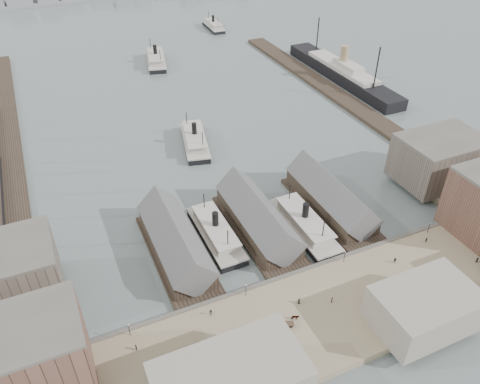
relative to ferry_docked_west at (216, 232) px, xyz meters
name	(u,v)px	position (x,y,z in m)	size (l,w,h in m)	color
ground	(284,266)	(13.00, -18.72, -2.43)	(900.00, 900.00, 0.00)	slate
quay	(322,316)	(13.00, -38.72, -1.43)	(180.00, 30.00, 2.00)	gray
seawall	(293,275)	(13.00, -23.92, -1.28)	(180.00, 1.20, 2.30)	#59544C
west_wharf	(8,149)	(-55.00, 81.28, -1.63)	(10.00, 220.00, 1.60)	#2D231C
east_wharf	(337,95)	(91.00, 71.28, -1.63)	(10.00, 180.00, 1.60)	#2D231C
ferry_shed_west	(175,242)	(-13.00, -1.84, 2.21)	(14.00, 42.00, 12.60)	#2D231C
ferry_shed_center	(258,219)	(13.00, -1.84, 2.21)	(14.00, 42.00, 12.60)	#2D231C
ferry_shed_east	(331,198)	(39.00, -1.84, 2.21)	(14.00, 42.00, 12.60)	#2D231C
warehouse_west_front	(6,369)	(-57.00, -30.72, 8.57)	(32.00, 18.00, 18.00)	brown
warehouse_west_back	(3,275)	(-57.00, -0.72, 6.57)	(26.00, 20.00, 14.00)	#60564C
warehouse_east_back	(439,159)	(81.00, -3.72, 7.07)	(28.00, 20.00, 15.00)	#60564C
street_bldg_center	(425,308)	(33.00, -50.72, 4.57)	(24.00, 16.00, 10.00)	gray
lamp_post_far_w	(129,328)	(-32.00, -25.72, 2.28)	(0.44, 0.44, 3.92)	black
lamp_post_near_w	(246,288)	(-2.00, -25.72, 2.28)	(0.44, 0.44, 3.92)	black
lamp_post_near_e	(345,254)	(28.00, -25.72, 2.28)	(0.44, 0.44, 3.92)	black
lamp_post_far_e	(429,226)	(58.00, -25.72, 2.28)	(0.44, 0.44, 3.92)	black
ferry_docked_west	(216,232)	(0.00, 0.00, 0.00)	(8.71, 29.03, 10.37)	black
ferry_docked_east	(304,224)	(26.00, -7.61, 0.10)	(9.07, 30.25, 10.80)	black
ferry_open_near	(195,140)	(13.17, 55.05, 0.03)	(15.17, 30.59, 10.49)	black
ferry_open_mid	(156,59)	(24.09, 148.84, 0.17)	(15.86, 32.34, 11.09)	black
ferry_open_far	(213,26)	(76.60, 195.69, -0.25)	(8.98, 26.40, 9.31)	black
ocean_steamer	(342,72)	(105.00, 88.24, 1.29)	(11.83, 86.46, 17.29)	black
horse_cart_left	(205,345)	(-17.08, -35.97, 0.42)	(4.72, 1.61, 1.71)	black
horse_cart_center	(293,320)	(4.87, -38.05, 0.39)	(4.95, 2.94, 1.62)	black
horse_cart_right	(378,297)	(27.93, -40.67, 0.38)	(4.81, 3.36, 1.61)	black
pedestrian_0	(136,348)	(-31.64, -30.34, 0.48)	(0.66, 0.48, 1.82)	black
pedestrian_1	(150,369)	(-30.28, -36.88, 0.38)	(0.78, 0.61, 1.61)	black
pedestrian_2	(211,313)	(-12.50, -27.98, 0.45)	(1.14, 0.66, 1.77)	black
pedestrian_3	(254,343)	(-6.65, -40.23, 0.46)	(1.04, 0.43, 1.77)	black
pedestrian_4	(299,301)	(9.08, -33.63, 0.42)	(0.83, 0.54, 1.70)	black
pedestrian_5	(332,300)	(16.82, -36.68, 0.46)	(0.65, 0.48, 1.78)	black
pedestrian_6	(395,260)	(40.63, -31.88, 0.43)	(0.84, 0.65, 1.72)	black
pedestrian_7	(434,275)	(46.64, -40.60, 0.43)	(1.11, 0.64, 1.71)	black
pedestrian_8	(426,240)	(54.64, -28.77, 0.40)	(0.98, 0.41, 1.67)	black
pedestrian_9	(477,260)	(61.61, -41.06, 0.41)	(0.82, 0.53, 1.68)	black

